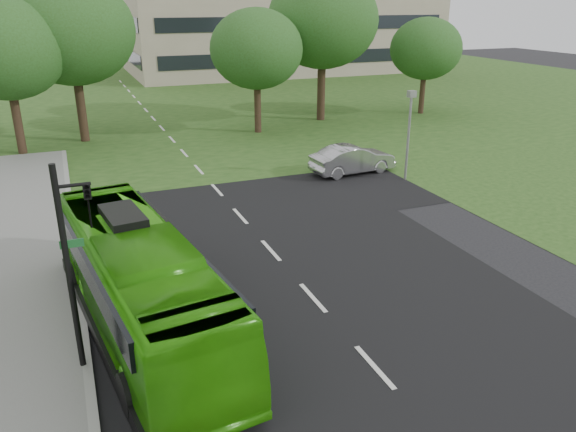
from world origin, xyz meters
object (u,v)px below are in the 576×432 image
at_px(sedan, 353,159).
at_px(tree_park_c, 257,49).
at_px(tree_park_d, 323,21).
at_px(traffic_light, 74,255).
at_px(bus, 139,282).
at_px(tree_park_e, 426,49).
at_px(tree_park_b, 71,31).
at_px(tree_park_a, 5,49).
at_px(camera_pole, 409,123).

bearing_deg(sedan, tree_park_c, 2.19).
distance_m(tree_park_d, traffic_light, 34.15).
xyz_separation_m(tree_park_c, bus, (-11.80, -23.84, -4.33)).
bearing_deg(sedan, tree_park_e, -50.72).
bearing_deg(tree_park_d, tree_park_b, -178.21).
bearing_deg(tree_park_d, tree_park_a, -173.21).
bearing_deg(traffic_light, tree_park_a, 93.45).
height_order(tree_park_c, traffic_light, tree_park_c).
xyz_separation_m(tree_park_d, camera_pole, (-2.58, -16.45, -4.55)).
distance_m(traffic_light, camera_pole, 20.37).
xyz_separation_m(tree_park_e, sedan, (-13.83, -13.57, -4.55)).
relative_size(tree_park_e, bus, 0.70).
xyz_separation_m(tree_park_a, traffic_light, (2.51, -25.00, -3.07)).
xyz_separation_m(bus, sedan, (13.33, 12.00, -0.78)).
xyz_separation_m(tree_park_a, tree_park_b, (3.89, 2.06, 0.88)).
bearing_deg(sedan, tree_park_d, -23.34).
height_order(tree_park_e, sedan, tree_park_e).
relative_size(sedan, traffic_light, 0.86).
relative_size(tree_park_a, tree_park_d, 0.83).
distance_m(tree_park_c, camera_pole, 14.74).
height_order(bus, camera_pole, camera_pole).
relative_size(tree_park_d, bus, 1.00).
bearing_deg(traffic_light, tree_park_d, 52.37).
bearing_deg(tree_park_e, tree_park_c, -173.56).
bearing_deg(tree_park_d, tree_park_c, -158.59).
xyz_separation_m(tree_park_c, tree_park_d, (6.21, 2.44, 1.74)).
xyz_separation_m(tree_park_a, tree_park_e, (31.26, 1.93, -1.04)).
distance_m(tree_park_a, sedan, 21.69).
bearing_deg(tree_park_c, traffic_light, -117.99).
distance_m(tree_park_e, camera_pole, 19.76).
xyz_separation_m(tree_park_a, tree_park_d, (22.11, 2.63, 1.25)).
relative_size(traffic_light, camera_pole, 1.18).
xyz_separation_m(tree_park_c, traffic_light, (-13.39, -25.19, -2.59)).
bearing_deg(tree_park_d, bus, -124.44).
relative_size(tree_park_b, tree_park_c, 1.24).
distance_m(sedan, traffic_light, 20.18).
xyz_separation_m(sedan, camera_pole, (2.10, -2.17, 2.29)).
xyz_separation_m(tree_park_c, sedan, (1.53, -11.84, -5.10)).
bearing_deg(tree_park_a, tree_park_e, 3.54).
relative_size(tree_park_b, tree_park_e, 1.37).
bearing_deg(bus, traffic_light, -147.21).
relative_size(tree_park_b, tree_park_d, 0.96).
relative_size(tree_park_c, tree_park_e, 1.11).
height_order(tree_park_d, bus, tree_park_d).
bearing_deg(tree_park_e, camera_pole, -126.69).
bearing_deg(camera_pole, tree_park_e, 58.57).
height_order(tree_park_c, tree_park_e, tree_park_c).
xyz_separation_m(tree_park_a, bus, (4.09, -23.64, -4.81)).
relative_size(tree_park_e, traffic_light, 1.39).
relative_size(tree_park_a, camera_pole, 1.97).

